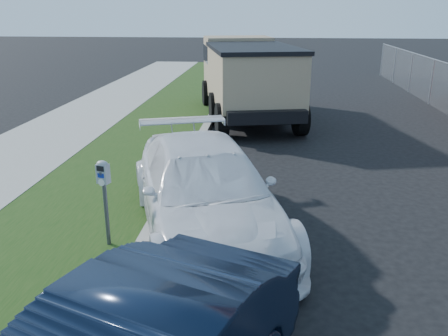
{
  "coord_description": "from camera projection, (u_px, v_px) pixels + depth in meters",
  "views": [
    {
      "loc": [
        -0.67,
        -7.05,
        3.72
      ],
      "look_at": [
        -1.4,
        1.0,
        1.0
      ],
      "focal_mm": 38.0,
      "sensor_mm": 36.0,
      "label": 1
    }
  ],
  "objects": [
    {
      "name": "ground",
      "position": [
        303.0,
        247.0,
        7.79
      ],
      "size": [
        120.0,
        120.0,
        0.0
      ],
      "primitive_type": "plane",
      "color": "black",
      "rests_on": "ground"
    },
    {
      "name": "streetside",
      "position": [
        34.0,
        189.0,
        10.13
      ],
      "size": [
        6.12,
        50.0,
        0.15
      ],
      "color": "gray",
      "rests_on": "ground"
    },
    {
      "name": "parking_meter",
      "position": [
        104.0,
        185.0,
        7.3
      ],
      "size": [
        0.22,
        0.17,
        1.41
      ],
      "rotation": [
        0.0,
        0.0,
        -0.27
      ],
      "color": "#3F4247",
      "rests_on": "ground"
    },
    {
      "name": "white_wagon",
      "position": [
        205.0,
        189.0,
        8.17
      ],
      "size": [
        3.75,
        5.75,
        1.55
      ],
      "primitive_type": "imported",
      "rotation": [
        0.0,
        0.0,
        0.32
      ],
      "color": "white",
      "rests_on": "ground"
    },
    {
      "name": "dump_truck",
      "position": [
        246.0,
        75.0,
        16.71
      ],
      "size": [
        3.99,
        7.28,
        2.7
      ],
      "rotation": [
        0.0,
        0.0,
        0.22
      ],
      "color": "black",
      "rests_on": "ground"
    }
  ]
}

